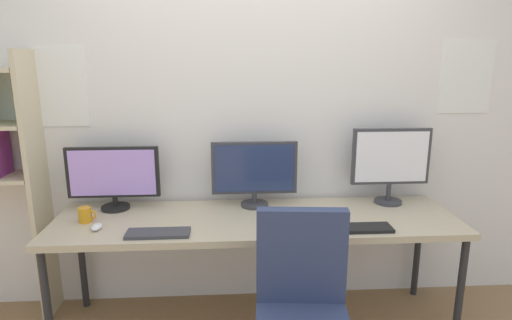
# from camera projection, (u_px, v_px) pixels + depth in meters

# --- Properties ---
(wall_back) EXTENTS (4.85, 0.11, 2.60)m
(wall_back) POSITION_uv_depth(u_px,v_px,m) (253.00, 117.00, 2.90)
(wall_back) COLOR silver
(wall_back) RESTS_ON ground_plane
(desk) EXTENTS (2.45, 0.68, 0.74)m
(desk) POSITION_uv_depth(u_px,v_px,m) (257.00, 225.00, 2.64)
(desk) COLOR tan
(desk) RESTS_ON ground_plane
(monitor_left) EXTENTS (0.58, 0.18, 0.41)m
(monitor_left) POSITION_uv_depth(u_px,v_px,m) (113.00, 176.00, 2.72)
(monitor_left) COLOR black
(monitor_left) RESTS_ON desk
(monitor_center) EXTENTS (0.56, 0.18, 0.43)m
(monitor_center) POSITION_uv_depth(u_px,v_px,m) (254.00, 171.00, 2.78)
(monitor_center) COLOR #38383D
(monitor_center) RESTS_ON desk
(monitor_right) EXTENTS (0.52, 0.18, 0.51)m
(monitor_right) POSITION_uv_depth(u_px,v_px,m) (391.00, 161.00, 2.82)
(monitor_right) COLOR #38383D
(monitor_right) RESTS_ON desk
(keyboard_left) EXTENTS (0.35, 0.13, 0.02)m
(keyboard_left) POSITION_uv_depth(u_px,v_px,m) (158.00, 233.00, 2.37)
(keyboard_left) COLOR #38383D
(keyboard_left) RESTS_ON desk
(keyboard_right) EXTENTS (0.39, 0.13, 0.02)m
(keyboard_right) POSITION_uv_depth(u_px,v_px,m) (357.00, 228.00, 2.44)
(keyboard_right) COLOR black
(keyboard_right) RESTS_ON desk
(computer_mouse) EXTENTS (0.06, 0.10, 0.03)m
(computer_mouse) POSITION_uv_depth(u_px,v_px,m) (97.00, 227.00, 2.44)
(computer_mouse) COLOR silver
(computer_mouse) RESTS_ON desk
(coffee_mug) EXTENTS (0.11, 0.08, 0.09)m
(coffee_mug) POSITION_uv_depth(u_px,v_px,m) (85.00, 215.00, 2.54)
(coffee_mug) COLOR orange
(coffee_mug) RESTS_ON desk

